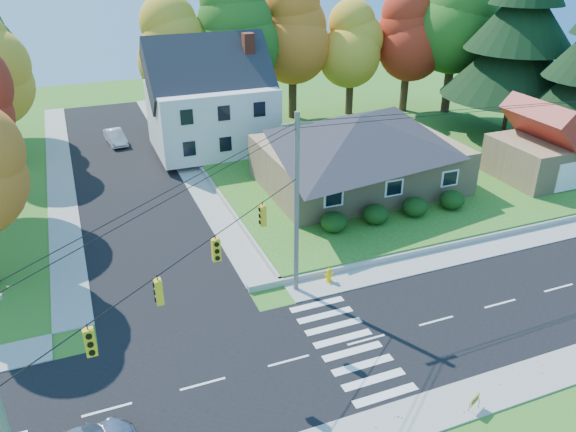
% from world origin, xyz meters
% --- Properties ---
extents(ground, '(120.00, 120.00, 0.00)m').
position_xyz_m(ground, '(0.00, 0.00, 0.00)').
color(ground, '#3D7923').
extents(road_main, '(90.00, 8.00, 0.02)m').
position_xyz_m(road_main, '(0.00, 0.00, 0.01)').
color(road_main, black).
rests_on(road_main, ground).
extents(road_cross, '(8.00, 44.00, 0.02)m').
position_xyz_m(road_cross, '(-8.00, 26.00, 0.01)').
color(road_cross, black).
rests_on(road_cross, ground).
extents(sidewalk_north, '(90.00, 2.00, 0.08)m').
position_xyz_m(sidewalk_north, '(0.00, 5.00, 0.04)').
color(sidewalk_north, '#9C9A90').
rests_on(sidewalk_north, ground).
extents(sidewalk_south, '(90.00, 2.00, 0.08)m').
position_xyz_m(sidewalk_south, '(0.00, -5.00, 0.04)').
color(sidewalk_south, '#9C9A90').
rests_on(sidewalk_south, ground).
extents(lawn, '(30.00, 30.00, 0.50)m').
position_xyz_m(lawn, '(13.00, 21.00, 0.25)').
color(lawn, '#3D7923').
rests_on(lawn, ground).
extents(ranch_house, '(14.60, 10.60, 5.40)m').
position_xyz_m(ranch_house, '(8.00, 16.00, 3.27)').
color(ranch_house, tan).
rests_on(ranch_house, lawn).
extents(colonial_house, '(10.40, 8.40, 9.60)m').
position_xyz_m(colonial_house, '(0.04, 28.00, 4.58)').
color(colonial_house, silver).
rests_on(colonial_house, lawn).
extents(garage, '(7.30, 6.30, 4.60)m').
position_xyz_m(garage, '(22.00, 11.99, 2.84)').
color(garage, tan).
rests_on(garage, lawn).
extents(hedge_row, '(10.70, 1.70, 1.27)m').
position_xyz_m(hedge_row, '(7.50, 9.80, 1.14)').
color(hedge_row, '#163A10').
rests_on(hedge_row, lawn).
extents(traffic_infrastructure, '(38.10, 10.66, 10.00)m').
position_xyz_m(traffic_infrastructure, '(-0.15, 1.35, 5.15)').
color(traffic_infrastructure, '#666059').
rests_on(traffic_infrastructure, ground).
extents(tree_lot_0, '(6.72, 6.72, 12.51)m').
position_xyz_m(tree_lot_0, '(-2.00, 34.00, 8.31)').
color(tree_lot_0, '#3F2A19').
rests_on(tree_lot_0, lawn).
extents(tree_lot_1, '(7.84, 7.84, 14.60)m').
position_xyz_m(tree_lot_1, '(4.00, 33.00, 9.61)').
color(tree_lot_1, '#3F2A19').
rests_on(tree_lot_1, lawn).
extents(tree_lot_2, '(7.28, 7.28, 13.56)m').
position_xyz_m(tree_lot_2, '(10.00, 34.00, 8.96)').
color(tree_lot_2, '#3F2A19').
rests_on(tree_lot_2, lawn).
extents(tree_lot_3, '(6.16, 6.16, 11.47)m').
position_xyz_m(tree_lot_3, '(16.00, 33.00, 7.65)').
color(tree_lot_3, '#3F2A19').
rests_on(tree_lot_3, lawn).
extents(tree_lot_4, '(6.72, 6.72, 12.51)m').
position_xyz_m(tree_lot_4, '(22.00, 32.00, 8.31)').
color(tree_lot_4, '#3F2A19').
rests_on(tree_lot_4, lawn).
extents(tree_lot_5, '(8.40, 8.40, 15.64)m').
position_xyz_m(tree_lot_5, '(26.00, 30.00, 10.27)').
color(tree_lot_5, '#3F2A19').
rests_on(tree_lot_5, lawn).
extents(conifer_east_a, '(12.80, 12.80, 16.96)m').
position_xyz_m(conifer_east_a, '(27.00, 22.00, 9.39)').
color(conifer_east_a, '#3F2A19').
rests_on(conifer_east_a, lawn).
extents(white_car, '(1.87, 4.11, 1.31)m').
position_xyz_m(white_car, '(-7.87, 33.62, 0.67)').
color(white_car, silver).
rests_on(white_car, road_cross).
extents(fire_hydrant, '(0.50, 0.40, 0.90)m').
position_xyz_m(fire_hydrant, '(0.50, 5.22, 0.43)').
color(fire_hydrant, '#EABB02').
rests_on(fire_hydrant, ground).
extents(yard_sign, '(0.60, 0.28, 0.80)m').
position_xyz_m(yard_sign, '(1.90, -5.55, 0.57)').
color(yard_sign, black).
rests_on(yard_sign, ground).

